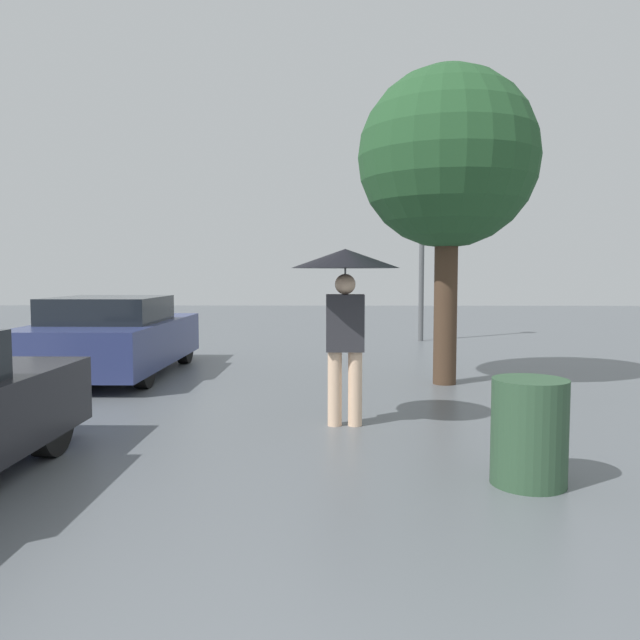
{
  "coord_description": "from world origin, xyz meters",
  "views": [
    {
      "loc": [
        0.04,
        -1.08,
        1.6
      ],
      "look_at": [
        -0.07,
        5.37,
        1.11
      ],
      "focal_mm": 35.0,
      "sensor_mm": 36.0,
      "label": 1
    }
  ],
  "objects_px": {
    "street_lamp": "(422,205)",
    "trash_bin": "(529,432)",
    "pedestrian": "(345,282)",
    "tree": "(448,160)",
    "parked_car_farthest": "(113,337)"
  },
  "relations": [
    {
      "from": "parked_car_farthest",
      "to": "tree",
      "type": "distance_m",
      "value": 5.77
    },
    {
      "from": "street_lamp",
      "to": "pedestrian",
      "type": "bearing_deg",
      "value": -103.47
    },
    {
      "from": "pedestrian",
      "to": "parked_car_farthest",
      "type": "xyz_separation_m",
      "value": [
        -3.59,
        3.29,
        -0.91
      ]
    },
    {
      "from": "pedestrian",
      "to": "trash_bin",
      "type": "relative_size",
      "value": 2.29
    },
    {
      "from": "tree",
      "to": "street_lamp",
      "type": "bearing_deg",
      "value": 85.16
    },
    {
      "from": "street_lamp",
      "to": "trash_bin",
      "type": "bearing_deg",
      "value": -93.63
    },
    {
      "from": "pedestrian",
      "to": "trash_bin",
      "type": "height_order",
      "value": "pedestrian"
    },
    {
      "from": "pedestrian",
      "to": "tree",
      "type": "xyz_separation_m",
      "value": [
        1.5,
        2.52,
        1.69
      ]
    },
    {
      "from": "pedestrian",
      "to": "parked_car_farthest",
      "type": "distance_m",
      "value": 4.95
    },
    {
      "from": "street_lamp",
      "to": "trash_bin",
      "type": "height_order",
      "value": "street_lamp"
    },
    {
      "from": "parked_car_farthest",
      "to": "tree",
      "type": "height_order",
      "value": "tree"
    },
    {
      "from": "street_lamp",
      "to": "tree",
      "type": "bearing_deg",
      "value": -94.84
    },
    {
      "from": "tree",
      "to": "trash_bin",
      "type": "bearing_deg",
      "value": -92.01
    },
    {
      "from": "street_lamp",
      "to": "trash_bin",
      "type": "distance_m",
      "value": 10.53
    },
    {
      "from": "parked_car_farthest",
      "to": "tree",
      "type": "relative_size",
      "value": 0.88
    }
  ]
}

